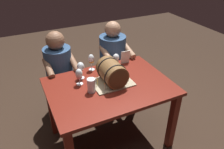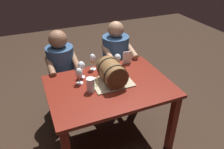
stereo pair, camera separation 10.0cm
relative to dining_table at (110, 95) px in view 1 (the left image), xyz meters
The scene contains 11 objects.
ground_plane 0.63m from the dining_table, ahead, with size 8.00×8.00×0.00m, color #332319.
dining_table is the anchor object (origin of this frame).
barrel_cake 0.24m from the dining_table, 34.79° to the left, with size 0.40×0.30×0.25m.
wine_glass_white 0.44m from the dining_table, 54.05° to the left, with size 0.07×0.07×0.16m.
wine_glass_rose 0.38m from the dining_table, 150.32° to the left, with size 0.07×0.07×0.17m.
wine_glass_empty 0.41m from the dining_table, 129.90° to the left, with size 0.08×0.08×0.19m.
wine_glass_amber 0.45m from the dining_table, 97.85° to the left, with size 0.07×0.07×0.19m.
beer_pint 0.28m from the dining_table, behind, with size 0.08×0.08×0.14m.
menu_card 0.53m from the dining_table, 43.22° to the left, with size 0.11×0.01×0.16m, color silver.
person_seated_left 0.76m from the dining_table, 118.14° to the left, with size 0.36×0.46×1.15m.
person_seated_right 0.76m from the dining_table, 61.87° to the left, with size 0.38×0.46×1.17m.
Camera 1 is at (-0.77, -1.65, 1.99)m, focal length 35.14 mm.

